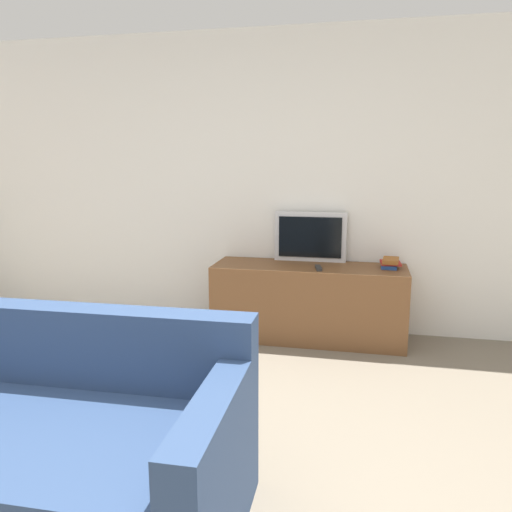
% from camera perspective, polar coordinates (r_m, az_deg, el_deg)
% --- Properties ---
extents(wall_back, '(9.00, 0.06, 2.60)m').
position_cam_1_polar(wall_back, '(4.46, 1.59, 8.33)').
color(wall_back, white).
rests_on(wall_back, ground_plane).
extents(tv_stand, '(1.60, 0.52, 0.63)m').
position_cam_1_polar(tv_stand, '(4.26, 6.03, -5.28)').
color(tv_stand, brown).
rests_on(tv_stand, ground_plane).
extents(television, '(0.62, 0.09, 0.43)m').
position_cam_1_polar(television, '(4.36, 6.24, 2.23)').
color(television, silver).
rests_on(television, tv_stand).
extents(book_stack, '(0.17, 0.24, 0.08)m').
position_cam_1_polar(book_stack, '(4.21, 15.09, -0.76)').
color(book_stack, '#23478E').
rests_on(book_stack, tv_stand).
extents(remote_on_stand, '(0.07, 0.16, 0.02)m').
position_cam_1_polar(remote_on_stand, '(4.05, 7.16, -1.36)').
color(remote_on_stand, '#2D2D2D').
rests_on(remote_on_stand, tv_stand).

